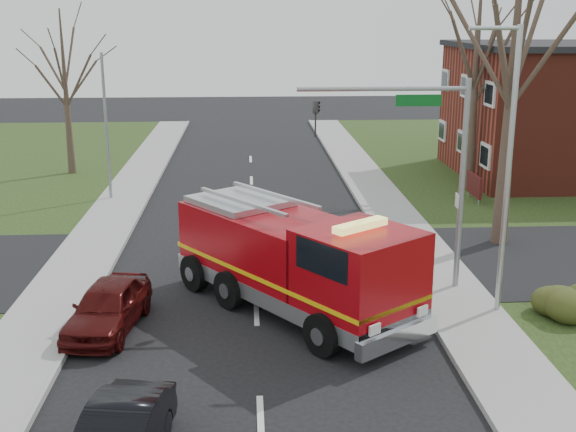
{
  "coord_description": "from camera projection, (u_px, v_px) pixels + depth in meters",
  "views": [
    {
      "loc": [
        -0.21,
        -20.17,
        8.63
      ],
      "look_at": [
        1.16,
        3.58,
        2.0
      ],
      "focal_mm": 45.0,
      "sensor_mm": 36.0,
      "label": 1
    }
  ],
  "objects": [
    {
      "name": "streetlight_pole",
      "position": [
        507.0,
        165.0,
        20.41
      ],
      "size": [
        1.48,
        0.16,
        8.4
      ],
      "color": "#B7BABF",
      "rests_on": "ground"
    },
    {
      "name": "sidewalk_right",
      "position": [
        459.0,
        305.0,
        22.04
      ],
      "size": [
        2.4,
        80.0,
        0.15
      ],
      "primitive_type": "cube",
      "color": "#979892",
      "rests_on": "ground"
    },
    {
      "name": "bare_tree_far",
      "position": [
        477.0,
        61.0,
        35.01
      ],
      "size": [
        5.25,
        5.25,
        10.5
      ],
      "color": "#3F2F25",
      "rests_on": "ground"
    },
    {
      "name": "health_center_sign",
      "position": [
        474.0,
        185.0,
        34.09
      ],
      "size": [
        0.12,
        2.0,
        1.4
      ],
      "color": "#471012",
      "rests_on": "ground"
    },
    {
      "name": "bare_tree_left",
      "position": [
        64.0,
        74.0,
        38.91
      ],
      "size": [
        4.5,
        4.5,
        9.0
      ],
      "color": "#3F2F25",
      "rests_on": "ground"
    },
    {
      "name": "parked_car_maroon",
      "position": [
        108.0,
        307.0,
        20.34
      ],
      "size": [
        2.27,
        4.32,
        1.4
      ],
      "primitive_type": "imported",
      "rotation": [
        0.0,
        0.0,
        -0.16
      ],
      "color": "#400B0A",
      "rests_on": "ground"
    },
    {
      "name": "sidewalk_left",
      "position": [
        47.0,
        315.0,
        21.36
      ],
      "size": [
        2.4,
        80.0,
        0.15
      ],
      "primitive_type": "cube",
      "color": "#979892",
      "rests_on": "ground"
    },
    {
      "name": "traffic_signal_mast",
      "position": [
        423.0,
        147.0,
        22.19
      ],
      "size": [
        5.29,
        0.18,
        6.8
      ],
      "color": "gray",
      "rests_on": "ground"
    },
    {
      "name": "ground",
      "position": [
        256.0,
        312.0,
        21.72
      ],
      "size": [
        120.0,
        120.0,
        0.0
      ],
      "primitive_type": "plane",
      "color": "black",
      "rests_on": "ground"
    },
    {
      "name": "utility_pole_far",
      "position": [
        106.0,
        129.0,
        33.87
      ],
      "size": [
        0.14,
        0.14,
        7.0
      ],
      "primitive_type": "cylinder",
      "color": "gray",
      "rests_on": "ground"
    },
    {
      "name": "bare_tree_near",
      "position": [
        515.0,
        50.0,
        26.03
      ],
      "size": [
        6.0,
        6.0,
        12.0
      ],
      "color": "#3F2F25",
      "rests_on": "ground"
    },
    {
      "name": "fire_engine",
      "position": [
        296.0,
        263.0,
        21.45
      ],
      "size": [
        7.27,
        8.41,
        3.37
      ],
      "rotation": [
        0.0,
        0.0,
        0.64
      ],
      "color": "#95060D",
      "rests_on": "ground"
    },
    {
      "name": "hedge_corner",
      "position": [
        564.0,
        300.0,
        21.1
      ],
      "size": [
        2.8,
        2.0,
        0.9
      ],
      "primitive_type": "ellipsoid",
      "color": "#283312",
      "rests_on": "lawn_right"
    }
  ]
}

